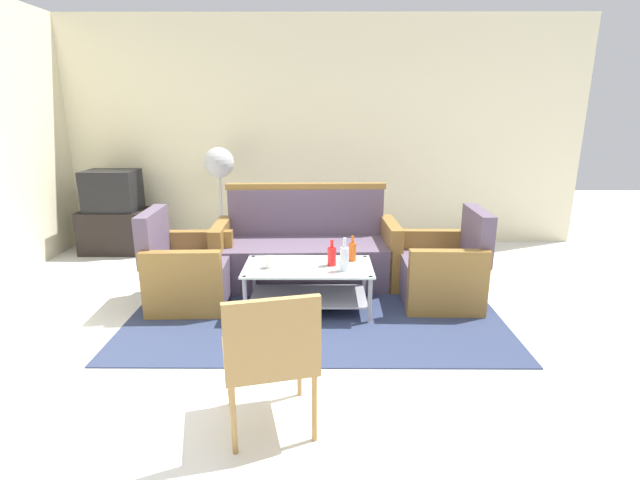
% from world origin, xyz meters
% --- Properties ---
extents(ground_plane, '(14.00, 14.00, 0.00)m').
position_xyz_m(ground_plane, '(0.00, 0.00, 0.00)').
color(ground_plane, white).
extents(wall_back, '(6.52, 0.12, 2.80)m').
position_xyz_m(wall_back, '(0.00, 3.06, 1.40)').
color(wall_back, beige).
rests_on(wall_back, ground).
extents(rug, '(3.13, 2.08, 0.01)m').
position_xyz_m(rug, '(-0.06, 0.87, 0.01)').
color(rug, '#2D3856').
rests_on(rug, ground).
extents(couch, '(1.82, 0.80, 0.96)m').
position_xyz_m(couch, '(-0.16, 1.52, 0.32)').
color(couch, '#5B4C60').
rests_on(couch, rug).
extents(armchair_left, '(0.72, 0.78, 0.85)m').
position_xyz_m(armchair_left, '(-1.21, 0.96, 0.29)').
color(armchair_left, '#5B4C60').
rests_on(armchair_left, rug).
extents(armchair_right, '(0.71, 0.77, 0.85)m').
position_xyz_m(armchair_right, '(1.09, 1.00, 0.29)').
color(armchair_right, '#5B4C60').
rests_on(armchair_right, rug).
extents(coffee_table, '(1.10, 0.60, 0.40)m').
position_xyz_m(coffee_table, '(-0.12, 0.80, 0.27)').
color(coffee_table, silver).
rests_on(coffee_table, rug).
extents(bottle_orange, '(0.07, 0.07, 0.23)m').
position_xyz_m(bottle_orange, '(0.27, 0.95, 0.50)').
color(bottle_orange, '#D85919').
rests_on(bottle_orange, coffee_table).
extents(bottle_red, '(0.07, 0.07, 0.23)m').
position_xyz_m(bottle_red, '(0.08, 0.82, 0.50)').
color(bottle_red, red).
rests_on(bottle_red, coffee_table).
extents(bottle_clear, '(0.07, 0.07, 0.28)m').
position_xyz_m(bottle_clear, '(0.18, 0.68, 0.52)').
color(bottle_clear, silver).
rests_on(bottle_clear, coffee_table).
extents(cup, '(0.08, 0.08, 0.10)m').
position_xyz_m(cup, '(-0.44, 0.75, 0.46)').
color(cup, silver).
rests_on(cup, coffee_table).
extents(tv_stand, '(0.80, 0.50, 0.52)m').
position_xyz_m(tv_stand, '(-2.52, 2.55, 0.26)').
color(tv_stand, black).
rests_on(tv_stand, ground).
extents(television, '(0.60, 0.45, 0.48)m').
position_xyz_m(television, '(-2.52, 2.55, 0.76)').
color(television, black).
rests_on(television, tv_stand).
extents(pedestal_fan, '(0.36, 0.36, 1.27)m').
position_xyz_m(pedestal_fan, '(-1.23, 2.60, 1.01)').
color(pedestal_fan, '#2D2D33').
rests_on(pedestal_fan, ground).
extents(wicker_chair, '(0.58, 0.58, 0.84)m').
position_xyz_m(wicker_chair, '(-0.27, -0.81, 0.49)').
color(wicker_chair, '#AD844C').
rests_on(wicker_chair, ground).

